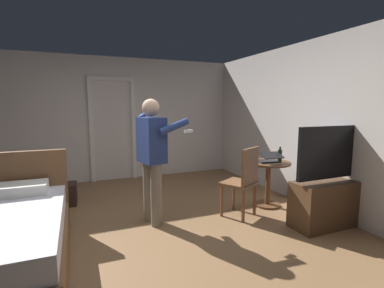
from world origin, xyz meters
name	(u,v)px	position (x,y,z in m)	size (l,w,h in m)	color
ground_plane	(150,238)	(0.00, 0.00, 0.00)	(6.41, 6.41, 0.00)	olive
wall_back	(114,119)	(0.00, 2.97, 1.27)	(5.34, 0.12, 2.53)	silver
wall_right	(322,125)	(2.61, 0.00, 1.27)	(0.12, 6.07, 2.53)	silver
doorway_frame	(113,122)	(-0.04, 2.89, 1.22)	(0.93, 0.08, 2.13)	white
tv_flatscreen	(330,196)	(2.25, -0.54, 0.40)	(1.14, 0.40, 1.31)	#4C331E
side_table	(268,176)	(1.97, 0.37, 0.47)	(0.66, 0.66, 0.70)	brown
laptop	(269,159)	(1.93, 0.33, 0.75)	(0.35, 0.36, 0.16)	black
bottle_on_table	(280,156)	(2.11, 0.29, 0.80)	(0.06, 0.06, 0.24)	black
wooden_chair	(244,179)	(1.37, 0.13, 0.54)	(0.57, 0.57, 0.99)	brown
person_blue_shirt	(152,154)	(0.15, 0.42, 0.94)	(0.69, 0.57, 1.64)	gray
suitcase_dark	(58,195)	(-1.07, 1.62, 0.17)	(0.55, 0.34, 0.34)	black
suitcase_small	(46,183)	(-1.28, 2.20, 0.23)	(0.45, 0.30, 0.46)	#1E2D38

